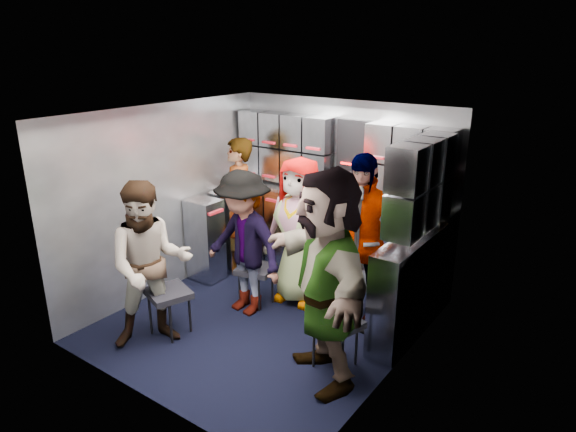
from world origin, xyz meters
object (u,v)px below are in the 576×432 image
Objects in this scene: jump_seat_near_right at (336,325)px; attendant_arc_b at (244,243)px; jump_seat_center at (308,257)px; attendant_arc_e at (326,278)px; attendant_arc_c at (299,231)px; attendant_arc_d at (360,241)px; attendant_arc_a at (150,265)px; jump_seat_near_left at (168,295)px; jump_seat_mid_left at (256,271)px; attendant_standing at (238,206)px; jump_seat_mid_right at (366,283)px.

jump_seat_near_right is 0.31× the size of attendant_arc_b.
jump_seat_center is 1.61m from attendant_arc_e.
attendant_arc_c is 0.87× the size of attendant_arc_e.
jump_seat_center is 0.90m from attendant_arc_d.
attendant_arc_a reaches higher than jump_seat_near_right.
jump_seat_center is 0.40m from attendant_arc_c.
jump_seat_near_left is 1.91m from attendant_arc_d.
jump_seat_near_right reaches higher than jump_seat_mid_left.
attendant_arc_d is at bearing 42.22° from jump_seat_near_left.
jump_seat_near_left is 0.27× the size of attendant_arc_e.
jump_seat_near_left is 0.28× the size of attendant_arc_d.
jump_seat_near_right is (1.58, 0.47, -0.00)m from jump_seat_near_left.
attendant_arc_e is (0.21, -0.96, 0.04)m from attendant_arc_d.
attendant_standing is 1.09× the size of attendant_arc_b.
attendant_arc_e reaches higher than jump_seat_center.
attendant_arc_d reaches higher than jump_seat_near_right.
jump_seat_near_left is at bearing -17.58° from attendant_standing.
attendant_arc_e is at bearing -51.30° from jump_seat_center.
jump_seat_mid_left is at bearing 72.35° from jump_seat_near_left.
attendant_standing is 1.03× the size of attendant_arc_c.
jump_seat_mid_right is 2.16m from attendant_arc_a.
attendant_arc_a reaches higher than attendant_arc_b.
jump_seat_center is 0.31× the size of attendant_standing.
attendant_arc_a reaches higher than jump_seat_mid_left.
attendant_arc_b is 0.87× the size of attendant_arc_d.
attendant_arc_b is (-0.32, -0.71, 0.32)m from jump_seat_center.
jump_seat_mid_left is at bearing 159.29° from jump_seat_near_right.
jump_seat_mid_right is (0.75, -0.06, -0.09)m from jump_seat_center.
attendant_arc_d is at bearing -17.59° from jump_seat_center.
jump_seat_mid_left is 0.24× the size of attendant_arc_e.
attendant_arc_a reaches higher than jump_seat_center.
jump_seat_near_left reaches higher than jump_seat_mid_left.
attendant_arc_a is 1.00m from attendant_arc_b.
attendant_arc_e is (0.96, -1.20, 0.47)m from jump_seat_center.
attendant_arc_a is at bearing -90.00° from jump_seat_near_left.
attendant_arc_c reaches higher than jump_seat_near_left.
jump_seat_near_left is 1.03× the size of jump_seat_near_right.
attendant_standing is 1.05× the size of attendant_arc_a.
attendant_arc_d is at bearing 47.86° from attendant_standing.
attendant_standing is at bearing 140.59° from attendant_arc_b.
attendant_arc_a is 1.61m from attendant_arc_c.
attendant_arc_c is (0.62, 1.31, 0.39)m from jump_seat_near_left.
jump_seat_near_right reaches higher than jump_seat_mid_right.
attendant_arc_a is 1.98m from attendant_arc_d.
jump_seat_mid_left is 0.29× the size of attendant_arc_b.
jump_seat_near_right is 0.29× the size of attendant_standing.
attendant_arc_e reaches higher than jump_seat_near_left.
attendant_standing is at bearing 161.88° from attendant_arc_d.
jump_seat_near_left is at bearing -132.70° from attendant_arc_e.
jump_seat_center is 0.32× the size of attendant_arc_c.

